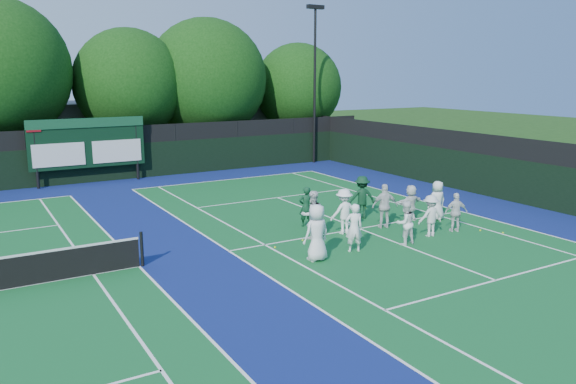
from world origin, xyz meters
TOP-DOWN VIEW (x-y plane):
  - ground at (0.00, 0.00)m, footprint 120.00×120.00m
  - court_apron at (-6.00, 1.00)m, footprint 34.00×32.00m
  - near_court at (0.00, 1.00)m, footprint 11.05×23.85m
  - back_fence at (-6.00, 16.00)m, footprint 34.00×0.08m
  - divider_fence_right at (9.00, 1.00)m, footprint 0.08×32.00m
  - scoreboard at (-7.01, 15.59)m, footprint 6.00×0.21m
  - clubhouse at (-2.00, 24.00)m, footprint 18.00×6.00m
  - light_pole_right at (7.50, 15.70)m, footprint 1.20×0.30m
  - tree_c at (-3.44, 19.58)m, footprint 6.66×6.66m
  - tree_d at (1.68, 19.58)m, footprint 7.81×7.81m
  - tree_e at (8.69, 19.58)m, footprint 6.28×6.28m
  - tennis_ball_0 at (-3.98, 0.51)m, footprint 0.07×0.07m
  - tennis_ball_2 at (4.21, -2.25)m, footprint 0.07×0.07m
  - tennis_ball_3 at (-2.73, 0.74)m, footprint 0.07×0.07m
  - tennis_ball_4 at (2.29, 3.53)m, footprint 0.07×0.07m
  - tennis_ball_5 at (3.75, -1.58)m, footprint 0.07×0.07m
  - player_front_0 at (-3.46, -1.28)m, footprint 0.94×0.65m
  - player_front_1 at (-1.89, -1.15)m, footprint 0.69×0.56m
  - player_front_2 at (0.14, -1.38)m, footprint 0.78×0.62m
  - player_front_3 at (1.62, -1.09)m, footprint 1.05×0.68m
  - player_front_4 at (2.87, -1.14)m, footprint 0.95×0.69m
  - player_back_0 at (-2.25, 0.85)m, footprint 0.95×0.80m
  - player_back_1 at (-0.91, 0.78)m, footprint 1.13×0.68m
  - player_back_2 at (0.92, 0.64)m, footprint 1.09×0.75m
  - player_back_3 at (2.50, 0.91)m, footprint 1.40×0.54m
  - player_back_4 at (3.54, 0.49)m, footprint 0.82×0.57m
  - coach_left at (-1.57, 2.36)m, footprint 0.64×0.50m
  - coach_right at (1.04, 2.22)m, footprint 1.31×1.03m

SIDE VIEW (x-z plane):
  - ground at x=0.00m, z-range 0.00..0.00m
  - court_apron at x=-6.00m, z-range 0.00..0.01m
  - near_court at x=0.00m, z-range 0.01..0.01m
  - tennis_ball_0 at x=-3.98m, z-range 0.00..0.07m
  - tennis_ball_2 at x=4.21m, z-range 0.00..0.07m
  - tennis_ball_3 at x=-2.73m, z-range 0.00..0.07m
  - tennis_ball_4 at x=2.29m, z-range 0.00..0.07m
  - tennis_ball_5 at x=3.75m, z-range 0.00..0.07m
  - player_back_3 at x=2.50m, z-range 0.00..1.48m
  - player_front_4 at x=2.87m, z-range 0.00..1.49m
  - player_front_3 at x=1.62m, z-range 0.00..1.54m
  - player_front_2 at x=0.14m, z-range 0.00..1.54m
  - coach_left at x=-1.57m, z-range 0.00..1.58m
  - player_back_4 at x=3.54m, z-range 0.00..1.61m
  - player_front_1 at x=-1.89m, z-range 0.00..1.65m
  - player_back_1 at x=-0.91m, z-range 0.00..1.70m
  - player_back_2 at x=0.92m, z-range 0.00..1.72m
  - player_back_0 at x=-2.25m, z-range 0.00..1.76m
  - coach_right at x=1.04m, z-range 0.00..1.78m
  - player_front_0 at x=-3.46m, z-range 0.00..1.84m
  - back_fence at x=-6.00m, z-range -0.14..2.86m
  - divider_fence_right at x=9.00m, z-range -0.14..2.86m
  - clubhouse at x=-2.00m, z-range 0.00..4.00m
  - scoreboard at x=-7.01m, z-range 0.42..3.97m
  - tree_e at x=8.69m, z-range 0.71..8.73m
  - tree_c at x=-3.44m, z-range 0.79..9.38m
  - tree_d at x=1.68m, z-range 0.60..10.03m
  - light_pole_right at x=7.50m, z-range 1.24..11.36m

